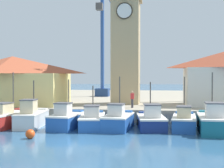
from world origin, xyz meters
TOP-DOWN VIEW (x-y plane):
  - ground_plane at (0.00, 0.00)m, footprint 300.00×300.00m
  - quay_wharf at (0.00, 28.30)m, footprint 120.00×40.00m
  - fishing_boat_left_outer at (-7.17, 4.96)m, footprint 2.71×5.12m
  - fishing_boat_left_inner at (-5.21, 5.15)m, footprint 2.26×4.71m
  - fishing_boat_mid_left at (-2.06, 4.71)m, footprint 2.22×4.25m
  - fishing_boat_center at (-0.01, 5.31)m, footprint 2.70×5.30m
  - fishing_boat_mid_right at (2.15, 5.03)m, footprint 2.28×4.58m
  - fishing_boat_right_inner at (4.77, 5.70)m, footprint 2.66×4.97m
  - fishing_boat_right_outer at (7.37, 5.55)m, footprint 2.20×4.61m
  - fishing_boat_far_right at (9.45, 4.72)m, footprint 2.41×5.26m
  - clock_tower at (1.74, 14.96)m, footprint 3.51×3.51m
  - warehouse_left at (-10.36, 12.20)m, footprint 11.72×6.41m
  - port_crane_far at (-3.03, 27.30)m, footprint 2.47×10.93m
  - mooring_buoy at (-3.29, 0.34)m, footprint 0.64×0.64m
  - dock_worker_near_tower at (2.85, 10.30)m, footprint 0.34×0.22m

SIDE VIEW (x-z plane):
  - ground_plane at x=0.00m, z-range 0.00..0.00m
  - mooring_buoy at x=-3.29m, z-range 0.00..0.64m
  - quay_wharf at x=0.00m, z-range 0.00..1.20m
  - fishing_boat_center at x=-0.01m, z-range -1.06..2.39m
  - fishing_boat_right_inner at x=4.77m, z-range -1.21..2.58m
  - fishing_boat_right_outer at x=7.37m, z-range -1.42..2.79m
  - fishing_boat_mid_right at x=2.15m, z-range -1.38..2.85m
  - fishing_boat_left_outer at x=-7.17m, z-range -1.55..3.04m
  - fishing_boat_mid_left at x=-2.06m, z-range -1.24..2.75m
  - fishing_boat_left_inner at x=-5.21m, z-range -1.15..2.75m
  - fishing_boat_far_right at x=9.45m, z-range -1.47..3.08m
  - dock_worker_near_tower at x=2.85m, z-range 1.24..2.86m
  - warehouse_left at x=-10.36m, z-range 1.26..6.48m
  - port_crane_far at x=-3.03m, z-range -1.10..16.23m
  - clock_tower at x=1.74m, z-range 0.79..16.60m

